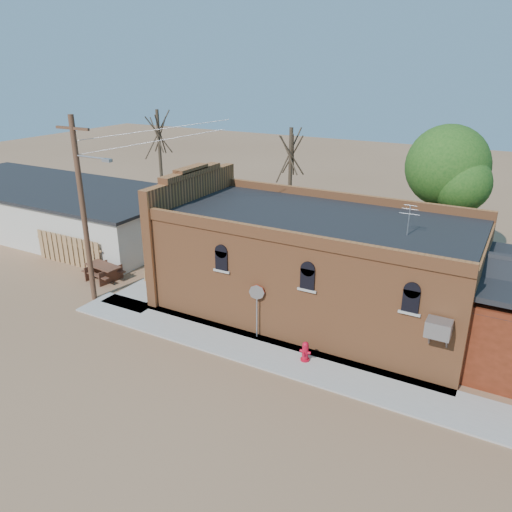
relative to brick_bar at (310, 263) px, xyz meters
The scene contains 14 objects.
ground 6.19m from the brick_bar, 106.65° to the right, with size 120.00×120.00×0.00m, color brown.
sidewalk_south 5.14m from the brick_bar, 91.78° to the right, with size 19.00×2.20×0.08m, color #9E9991.
sidewalk_west 8.28m from the brick_bar, behind, with size 2.60×10.00×0.08m, color #9E9991.
brick_bar is the anchor object (origin of this frame).
storage_building 20.81m from the brick_bar, behind, with size 20.40×8.40×3.17m.
wood_fence 14.61m from the brick_bar, behind, with size 5.20×0.10×1.80m, color olive, non-canonical shape.
utility_pole 10.96m from the brick_bar, 156.31° to the right, with size 3.12×0.26×9.00m.
tree_bare_near 9.54m from the brick_bar, 121.74° to the left, with size 2.80×2.80×7.65m.
tree_bare_far 18.25m from the brick_bar, 151.47° to the left, with size 2.80×2.80×8.16m.
tree_leafy 9.80m from the brick_bar, 61.44° to the left, with size 4.40×4.40×8.15m.
fire_hydrant 5.07m from the brick_bar, 68.34° to the right, with size 0.47×0.44×0.83m.
stop_sign 3.80m from the brick_bar, 102.53° to the right, with size 0.65×0.26×2.45m.
trash_barrel 9.16m from the brick_bar, behind, with size 0.52×0.52×0.80m, color navy.
picnic_table 11.52m from the brick_bar, 168.37° to the right, with size 2.20×1.76×0.85m.
Camera 1 is at (9.88, -14.67, 11.16)m, focal length 35.00 mm.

